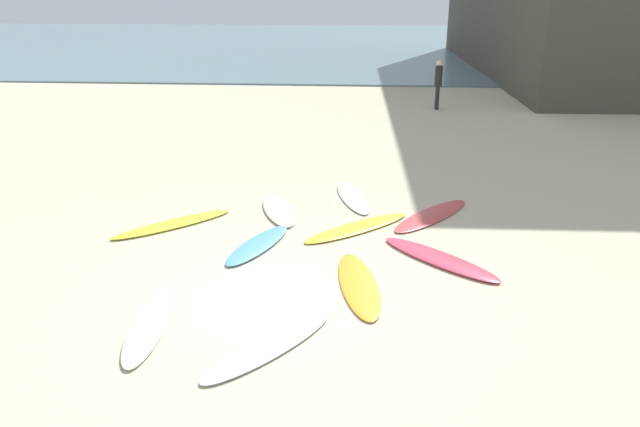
# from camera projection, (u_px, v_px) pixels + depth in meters

# --- Properties ---
(ground_plane) EXTENTS (120.00, 120.00, 0.00)m
(ground_plane) POSITION_uv_depth(u_px,v_px,m) (278.00, 297.00, 9.27)
(ground_plane) COLOR beige
(ocean_water) EXTENTS (120.00, 40.00, 0.08)m
(ocean_water) POSITION_uv_depth(u_px,v_px,m) (348.00, 43.00, 46.43)
(ocean_water) COLOR slate
(ocean_water) RESTS_ON ground_plane
(surfboard_0) EXTENTS (2.12, 2.07, 0.08)m
(surfboard_0) POSITION_uv_depth(u_px,v_px,m) (439.00, 259.00, 10.45)
(surfboard_0) COLOR #D8455C
(surfboard_0) RESTS_ON ground_plane
(surfboard_1) EXTENTS (2.24, 2.03, 0.07)m
(surfboard_1) POSITION_uv_depth(u_px,v_px,m) (357.00, 228.00, 11.78)
(surfboard_1) COLOR yellow
(surfboard_1) RESTS_ON ground_plane
(surfboard_2) EXTENTS (0.69, 2.21, 0.08)m
(surfboard_2) POSITION_uv_depth(u_px,v_px,m) (149.00, 324.00, 8.47)
(surfboard_2) COLOR silver
(surfboard_2) RESTS_ON ground_plane
(surfboard_3) EXTENTS (1.81, 2.09, 0.07)m
(surfboard_3) POSITION_uv_depth(u_px,v_px,m) (269.00, 346.00, 7.97)
(surfboard_3) COLOR silver
(surfboard_3) RESTS_ON ground_plane
(surfboard_4) EXTENTS (1.18, 2.07, 0.08)m
(surfboard_4) POSITION_uv_depth(u_px,v_px,m) (279.00, 210.00, 12.67)
(surfboard_4) COLOR beige
(surfboard_4) RESTS_ON ground_plane
(surfboard_5) EXTENTS (1.21, 2.04, 0.08)m
(surfboard_5) POSITION_uv_depth(u_px,v_px,m) (258.00, 245.00, 11.00)
(surfboard_5) COLOR #569ED6
(surfboard_5) RESTS_ON ground_plane
(surfboard_6) EXTENTS (1.07, 2.28, 0.06)m
(surfboard_6) POSITION_uv_depth(u_px,v_px,m) (353.00, 197.00, 13.45)
(surfboard_6) COLOR white
(surfboard_6) RESTS_ON ground_plane
(surfboard_7) EXTENTS (0.94, 2.35, 0.06)m
(surfboard_7) POSITION_uv_depth(u_px,v_px,m) (358.00, 284.00, 9.58)
(surfboard_7) COLOR orange
(surfboard_7) RESTS_ON ground_plane
(surfboard_8) EXTENTS (1.99, 2.31, 0.06)m
(surfboard_8) POSITION_uv_depth(u_px,v_px,m) (432.00, 215.00, 12.41)
(surfboard_8) COLOR #D44D4D
(surfboard_8) RESTS_ON ground_plane
(surfboard_9) EXTENTS (2.20, 2.03, 0.07)m
(surfboard_9) POSITION_uv_depth(u_px,v_px,m) (173.00, 224.00, 11.95)
(surfboard_9) COLOR yellow
(surfboard_9) RESTS_ON ground_plane
(beachgoer_near) EXTENTS (0.29, 0.34, 1.81)m
(beachgoer_near) POSITION_uv_depth(u_px,v_px,m) (438.00, 82.00, 22.47)
(beachgoer_near) COLOR black
(beachgoer_near) RESTS_ON ground_plane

